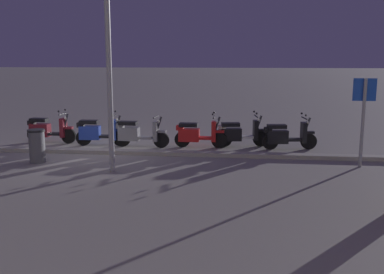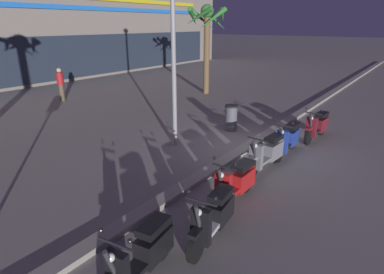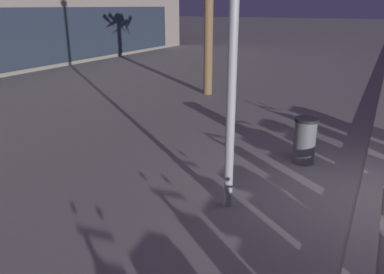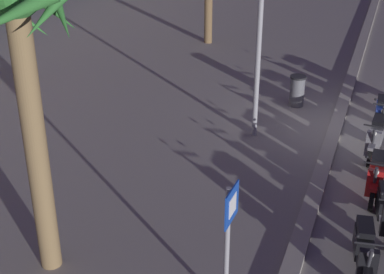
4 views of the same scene
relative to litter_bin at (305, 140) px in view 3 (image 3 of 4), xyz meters
name	(u,v)px [view 3 (image 3 of 4)]	position (x,y,z in m)	size (l,w,h in m)	color
ground_plane	(370,199)	(-1.10, -1.35, -0.48)	(200.00, 200.00, 0.00)	gray
curb_strip	(370,195)	(-1.10, -1.35, -0.42)	(60.00, 0.36, 0.12)	gray
litter_bin	(305,140)	(0.00, 0.00, 0.00)	(0.48, 0.48, 0.95)	#56565B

